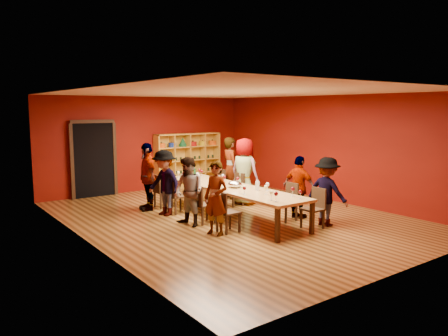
# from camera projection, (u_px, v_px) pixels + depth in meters

# --- Properties ---
(room_shell) EXTENTS (7.10, 9.10, 3.04)m
(room_shell) POSITION_uv_depth(u_px,v_px,m) (231.00, 156.00, 10.43)
(room_shell) COLOR #563716
(room_shell) RESTS_ON ground
(tasting_table) EXTENTS (1.10, 4.50, 0.75)m
(tasting_table) POSITION_uv_depth(u_px,v_px,m) (231.00, 189.00, 10.54)
(tasting_table) COLOR #B3894A
(tasting_table) RESTS_ON ground
(doorway) EXTENTS (1.40, 0.17, 2.30)m
(doorway) POSITION_uv_depth(u_px,v_px,m) (93.00, 159.00, 12.98)
(doorway) COLOR black
(doorway) RESTS_ON ground
(shelving_unit) EXTENTS (2.40, 0.40, 1.80)m
(shelving_unit) POSITION_uv_depth(u_px,v_px,m) (187.00, 157.00, 14.77)
(shelving_unit) COLOR gold
(shelving_unit) RESTS_ON ground
(chair_person_left_1) EXTENTS (0.42, 0.42, 0.89)m
(chair_person_left_1) POSITION_uv_depth(u_px,v_px,m) (225.00, 210.00, 9.23)
(chair_person_left_1) COLOR black
(chair_person_left_1) RESTS_ON ground
(person_left_1) EXTENTS (0.57, 0.66, 1.55)m
(person_left_1) POSITION_uv_depth(u_px,v_px,m) (216.00, 198.00, 9.05)
(person_left_1) COLOR white
(person_left_1) RESTS_ON ground
(chair_person_left_2) EXTENTS (0.42, 0.42, 0.89)m
(chair_person_left_2) POSITION_uv_depth(u_px,v_px,m) (202.00, 202.00, 9.96)
(chair_person_left_2) COLOR black
(chair_person_left_2) RESTS_ON ground
(person_left_2) EXTENTS (0.53, 0.81, 1.56)m
(person_left_2) POSITION_uv_depth(u_px,v_px,m) (189.00, 192.00, 9.72)
(person_left_2) COLOR #CC8898
(person_left_2) RESTS_ON ground
(chair_person_left_3) EXTENTS (0.42, 0.42, 0.89)m
(chair_person_left_3) POSITION_uv_depth(u_px,v_px,m) (175.00, 194.00, 10.93)
(chair_person_left_3) COLOR black
(chair_person_left_3) RESTS_ON ground
(person_left_3) EXTENTS (0.65, 1.12, 1.62)m
(person_left_3) POSITION_uv_depth(u_px,v_px,m) (164.00, 183.00, 10.72)
(person_left_3) COLOR #CB8893
(person_left_3) RESTS_ON ground
(chair_person_left_4) EXTENTS (0.42, 0.42, 0.89)m
(chair_person_left_4) POSITION_uv_depth(u_px,v_px,m) (161.00, 189.00, 11.55)
(chair_person_left_4) COLOR black
(chair_person_left_4) RESTS_ON ground
(person_left_4) EXTENTS (0.67, 1.10, 1.75)m
(person_left_4) POSITION_uv_depth(u_px,v_px,m) (147.00, 177.00, 11.28)
(person_left_4) COLOR white
(person_left_4) RESTS_ON ground
(chair_person_right_0) EXTENTS (0.42, 0.42, 0.89)m
(chair_person_right_0) POSITION_uv_depth(u_px,v_px,m) (315.00, 206.00, 9.60)
(chair_person_right_0) COLOR black
(chair_person_right_0) RESTS_ON ground
(person_right_0) EXTENTS (0.57, 1.06, 1.55)m
(person_right_0) POSITION_uv_depth(u_px,v_px,m) (327.00, 192.00, 9.78)
(person_right_0) COLOR #4D4D52
(person_right_0) RESTS_ON ground
(chair_person_right_1) EXTENTS (0.42, 0.42, 0.89)m
(chair_person_right_1) POSITION_uv_depth(u_px,v_px,m) (289.00, 200.00, 10.26)
(chair_person_right_1) COLOR black
(chair_person_right_1) RESTS_ON ground
(person_right_1) EXTENTS (0.56, 0.94, 1.51)m
(person_right_1) POSITION_uv_depth(u_px,v_px,m) (299.00, 187.00, 10.42)
(person_right_1) COLOR #4B4B50
(person_right_1) RESTS_ON ground
(chair_person_right_3) EXTENTS (0.42, 0.42, 0.89)m
(chair_person_right_3) POSITION_uv_depth(u_px,v_px,m) (237.00, 187.00, 11.86)
(chair_person_right_3) COLOR black
(chair_person_right_3) RESTS_ON ground
(person_right_3) EXTENTS (0.67, 0.98, 1.82)m
(person_right_3) POSITION_uv_depth(u_px,v_px,m) (244.00, 171.00, 11.96)
(person_right_3) COLOR #505055
(person_right_3) RESTS_ON ground
(chair_person_right_4) EXTENTS (0.42, 0.42, 0.89)m
(chair_person_right_4) POSITION_uv_depth(u_px,v_px,m) (218.00, 183.00, 12.56)
(chair_person_right_4) COLOR black
(chair_person_right_4) RESTS_ON ground
(person_right_4) EXTENTS (0.59, 0.73, 1.80)m
(person_right_4) POSITION_uv_depth(u_px,v_px,m) (230.00, 168.00, 12.76)
(person_right_4) COLOR silver
(person_right_4) RESTS_ON ground
(wine_glass_0) EXTENTS (0.09, 0.09, 0.22)m
(wine_glass_0) POSITION_uv_depth(u_px,v_px,m) (197.00, 175.00, 11.42)
(wine_glass_0) COLOR silver
(wine_glass_0) RESTS_ON tasting_table
(wine_glass_1) EXTENTS (0.08, 0.08, 0.21)m
(wine_glass_1) POSITION_uv_depth(u_px,v_px,m) (293.00, 189.00, 9.34)
(wine_glass_1) COLOR silver
(wine_glass_1) RESTS_ON tasting_table
(wine_glass_2) EXTENTS (0.08, 0.08, 0.20)m
(wine_glass_2) POSITION_uv_depth(u_px,v_px,m) (198.00, 177.00, 11.06)
(wine_glass_2) COLOR silver
(wine_glass_2) RESTS_ON tasting_table
(wine_glass_3) EXTENTS (0.09, 0.09, 0.22)m
(wine_glass_3) POSITION_uv_depth(u_px,v_px,m) (219.00, 181.00, 10.44)
(wine_glass_3) COLOR silver
(wine_glass_3) RESTS_ON tasting_table
(wine_glass_4) EXTENTS (0.08, 0.08, 0.20)m
(wine_glass_4) POSITION_uv_depth(u_px,v_px,m) (238.00, 179.00, 10.79)
(wine_glass_4) COLOR silver
(wine_glass_4) RESTS_ON tasting_table
(wine_glass_5) EXTENTS (0.08, 0.08, 0.21)m
(wine_glass_5) POSITION_uv_depth(u_px,v_px,m) (200.00, 171.00, 12.20)
(wine_glass_5) COLOR silver
(wine_glass_5) RESTS_ON tasting_table
(wine_glass_6) EXTENTS (0.07, 0.07, 0.18)m
(wine_glass_6) POSITION_uv_depth(u_px,v_px,m) (178.00, 173.00, 11.89)
(wine_glass_6) COLOR silver
(wine_glass_6) RESTS_ON tasting_table
(wine_glass_7) EXTENTS (0.08, 0.08, 0.21)m
(wine_glass_7) POSITION_uv_depth(u_px,v_px,m) (276.00, 194.00, 8.81)
(wine_glass_7) COLOR silver
(wine_glass_7) RESTS_ON tasting_table
(wine_glass_8) EXTENTS (0.07, 0.07, 0.18)m
(wine_glass_8) POSITION_uv_depth(u_px,v_px,m) (199.00, 178.00, 10.99)
(wine_glass_8) COLOR silver
(wine_glass_8) RESTS_ON tasting_table
(wine_glass_9) EXTENTS (0.08, 0.08, 0.20)m
(wine_glass_9) POSITION_uv_depth(u_px,v_px,m) (268.00, 185.00, 9.97)
(wine_glass_9) COLOR silver
(wine_glass_9) RESTS_ON tasting_table
(wine_glass_10) EXTENTS (0.08, 0.08, 0.21)m
(wine_glass_10) POSITION_uv_depth(u_px,v_px,m) (271.00, 193.00, 8.94)
(wine_glass_10) COLOR silver
(wine_glass_10) RESTS_ON tasting_table
(wine_glass_11) EXTENTS (0.07, 0.07, 0.18)m
(wine_glass_11) POSITION_uv_depth(u_px,v_px,m) (223.00, 176.00, 11.37)
(wine_glass_11) COLOR silver
(wine_glass_11) RESTS_ON tasting_table
(wine_glass_12) EXTENTS (0.08, 0.08, 0.19)m
(wine_glass_12) POSITION_uv_depth(u_px,v_px,m) (244.00, 188.00, 9.63)
(wine_glass_12) COLOR silver
(wine_glass_12) RESTS_ON tasting_table
(wine_glass_13) EXTENTS (0.08, 0.08, 0.19)m
(wine_glass_13) POSITION_uv_depth(u_px,v_px,m) (244.00, 189.00, 9.52)
(wine_glass_13) COLOR silver
(wine_glass_13) RESTS_ON tasting_table
(wine_glass_14) EXTENTS (0.08, 0.08, 0.20)m
(wine_glass_14) POSITION_uv_depth(u_px,v_px,m) (184.00, 174.00, 11.60)
(wine_glass_14) COLOR silver
(wine_glass_14) RESTS_ON tasting_table
(wine_glass_15) EXTENTS (0.08, 0.08, 0.19)m
(wine_glass_15) POSITION_uv_depth(u_px,v_px,m) (300.00, 192.00, 9.11)
(wine_glass_15) COLOR silver
(wine_glass_15) RESTS_ON tasting_table
(wine_glass_16) EXTENTS (0.07, 0.07, 0.19)m
(wine_glass_16) POSITION_uv_depth(u_px,v_px,m) (202.00, 172.00, 12.10)
(wine_glass_16) COLOR silver
(wine_glass_16) RESTS_ON tasting_table
(wine_glass_17) EXTENTS (0.08, 0.08, 0.19)m
(wine_glass_17) POSITION_uv_depth(u_px,v_px,m) (224.00, 184.00, 10.15)
(wine_glass_17) COLOR silver
(wine_glass_17) RESTS_ON tasting_table
(wine_glass_18) EXTENTS (0.09, 0.09, 0.22)m
(wine_glass_18) POSITION_uv_depth(u_px,v_px,m) (224.00, 178.00, 10.89)
(wine_glass_18) COLOR silver
(wine_glass_18) RESTS_ON tasting_table
(wine_glass_19) EXTENTS (0.08, 0.08, 0.21)m
(wine_glass_19) POSITION_uv_depth(u_px,v_px,m) (266.00, 188.00, 9.56)
(wine_glass_19) COLOR silver
(wine_glass_19) RESTS_ON tasting_table
(spittoon_bowl) EXTENTS (0.33, 0.33, 0.18)m
(spittoon_bowl) POSITION_uv_depth(u_px,v_px,m) (235.00, 184.00, 10.41)
(spittoon_bowl) COLOR silver
(spittoon_bowl) RESTS_ON tasting_table
(carafe_a) EXTENTS (0.11, 0.11, 0.23)m
(carafe_a) POSITION_uv_depth(u_px,v_px,m) (219.00, 181.00, 10.80)
(carafe_a) COLOR silver
(carafe_a) RESTS_ON tasting_table
(carafe_b) EXTENTS (0.12, 0.12, 0.25)m
(carafe_b) POSITION_uv_depth(u_px,v_px,m) (257.00, 186.00, 10.04)
(carafe_b) COLOR silver
(carafe_b) RESTS_ON tasting_table
(wine_bottle) EXTENTS (0.07, 0.07, 0.27)m
(wine_bottle) POSITION_uv_depth(u_px,v_px,m) (195.00, 172.00, 12.20)
(wine_bottle) COLOR #143819
(wine_bottle) RESTS_ON tasting_table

